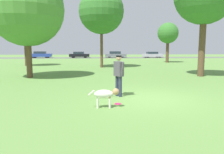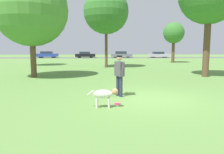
% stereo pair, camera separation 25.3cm
% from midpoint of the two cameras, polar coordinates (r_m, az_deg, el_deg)
% --- Properties ---
extents(ground_plane, '(120.00, 120.00, 0.00)m').
position_cam_midpoint_polar(ground_plane, '(8.54, 10.95, -5.69)').
color(ground_plane, '#608C42').
extents(far_road_strip, '(120.00, 6.00, 0.01)m').
position_cam_midpoint_polar(far_road_strip, '(45.14, 0.10, 5.07)').
color(far_road_strip, '#5B5B59').
rests_on(far_road_strip, ground_plane).
extents(person, '(0.42, 0.62, 1.65)m').
position_cam_midpoint_polar(person, '(8.72, 2.78, 1.20)').
color(person, '#2D334C').
rests_on(person, ground_plane).
extents(dog, '(1.02, 0.32, 0.64)m').
position_cam_midpoint_polar(dog, '(7.12, -0.85, -4.60)').
color(dog, silver).
rests_on(dog, ground_plane).
extents(frisbee, '(0.24, 0.24, 0.02)m').
position_cam_midpoint_polar(frisbee, '(7.65, 2.40, -7.03)').
color(frisbee, '#E52366').
rests_on(frisbee, ground_plane).
extents(tree_near_left, '(4.77, 4.77, 6.82)m').
position_cam_midpoint_polar(tree_near_left, '(15.59, -19.96, 16.27)').
color(tree_near_left, brown).
rests_on(tree_near_left, ground_plane).
extents(tree_mid_center, '(4.45, 4.45, 7.76)m').
position_cam_midpoint_polar(tree_mid_center, '(22.40, -1.21, 16.75)').
color(tree_mid_center, brown).
rests_on(tree_mid_center, ground_plane).
extents(tree_far_right, '(2.78, 2.78, 5.36)m').
position_cam_midpoint_polar(tree_far_right, '(30.79, 16.07, 10.92)').
color(tree_far_right, brown).
rests_on(tree_far_right, ground_plane).
extents(tree_far_left, '(3.41, 3.41, 5.87)m').
position_cam_midpoint_polar(tree_far_left, '(26.02, -20.11, 11.91)').
color(tree_far_left, '#4C3826').
rests_on(tree_far_left, ground_plane).
extents(parked_car_blue, '(4.30, 1.90, 1.31)m').
position_cam_midpoint_polar(parked_car_blue, '(46.64, -16.44, 5.65)').
color(parked_car_blue, '#284293').
rests_on(parked_car_blue, ground_plane).
extents(parked_car_black, '(4.03, 1.85, 1.25)m').
position_cam_midpoint_polar(parked_car_black, '(45.01, -6.84, 5.80)').
color(parked_car_black, black).
rests_on(parked_car_black, ground_plane).
extents(parked_car_grey, '(4.45, 2.02, 1.31)m').
position_cam_midpoint_polar(parked_car_grey, '(45.49, 2.62, 5.89)').
color(parked_car_grey, slate).
rests_on(parked_car_grey, ground_plane).
extents(parked_car_silver, '(4.19, 1.99, 1.21)m').
position_cam_midpoint_polar(parked_car_silver, '(46.51, 12.25, 5.71)').
color(parked_car_silver, '#B7B7BC').
rests_on(parked_car_silver, ground_plane).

